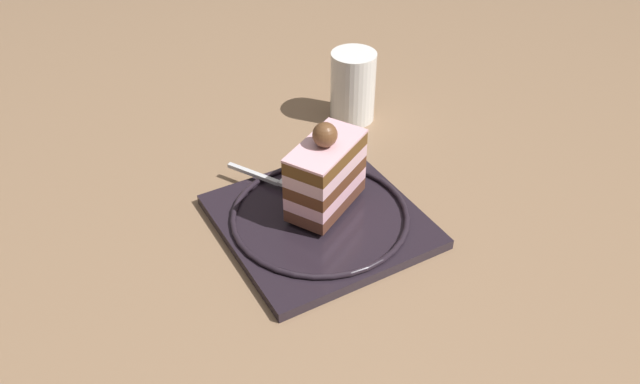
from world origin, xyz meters
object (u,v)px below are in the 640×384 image
at_px(cake_slice, 326,173).
at_px(drink_glass_near, 353,90).
at_px(dessert_plate, 320,219).
at_px(fork, 270,180).

xyz_separation_m(cake_slice, drink_glass_near, (0.16, 0.16, -0.02)).
relative_size(cake_slice, drink_glass_near, 1.12).
height_order(cake_slice, drink_glass_near, cake_slice).
height_order(dessert_plate, fork, fork).
xyz_separation_m(fork, drink_glass_near, (0.19, 0.09, 0.02)).
height_order(fork, drink_glass_near, drink_glass_near).
bearing_deg(cake_slice, drink_glass_near, 46.39).
xyz_separation_m(dessert_plate, fork, (-0.02, 0.08, 0.01)).
bearing_deg(dessert_plate, drink_glass_near, 45.55).
relative_size(fork, drink_glass_near, 1.07).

